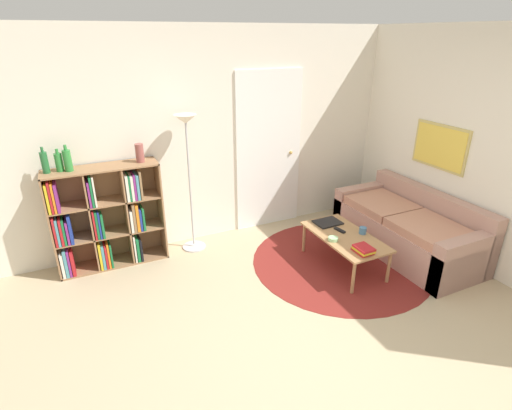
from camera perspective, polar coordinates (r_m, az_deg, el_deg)
ground_plane at (r=3.61m, az=10.25°, el=-20.72°), size 14.00×14.00×0.00m
wall_back at (r=5.03m, az=-5.30°, el=9.45°), size 7.67×0.11×2.60m
wall_right at (r=5.32m, az=24.67°, el=8.30°), size 0.08×5.53×2.60m
rug at (r=4.87m, az=11.98°, el=-7.90°), size 2.07×2.07×0.01m
bookshelf at (r=4.79m, az=-20.95°, el=-1.83°), size 1.19×0.34×1.18m
floor_lamp at (r=4.65m, az=-9.79°, el=8.22°), size 0.29×0.29×1.67m
couch at (r=5.25m, az=21.10°, el=-3.24°), size 0.85×1.82×0.73m
coffee_table at (r=4.63m, az=12.57°, el=-4.68°), size 0.55×1.04×0.40m
laptop at (r=4.86m, az=10.20°, el=-2.46°), size 0.31×0.24×0.02m
bowl at (r=4.47m, az=10.96°, el=-4.77°), size 0.11×0.11×0.04m
book_stack_on_table at (r=4.30m, az=15.09°, el=-6.17°), size 0.16×0.21×0.07m
cup at (r=4.69m, az=15.01°, el=-3.53°), size 0.08×0.08×0.08m
remote at (r=4.70m, az=11.87°, el=-3.53°), size 0.07×0.16×0.02m
bottle_left at (r=4.57m, az=-27.95°, el=5.41°), size 0.07×0.07×0.27m
bottle_middle at (r=4.58m, az=-26.33°, el=5.53°), size 0.08×0.08×0.24m
bottle_right at (r=4.54m, az=-25.33°, el=5.80°), size 0.08×0.08×0.28m
vase_on_shelf at (r=4.59m, az=-16.29°, el=7.14°), size 0.09×0.09×0.20m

